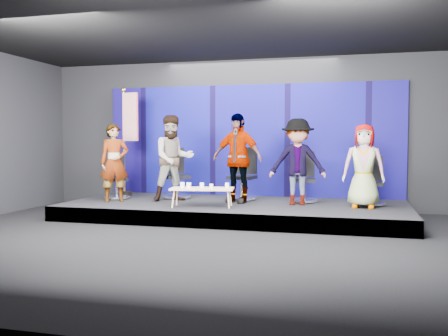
{
  "coord_description": "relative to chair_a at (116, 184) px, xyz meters",
  "views": [
    {
      "loc": [
        2.43,
        -7.53,
        1.6
      ],
      "look_at": [
        -0.21,
        2.4,
        1.03
      ],
      "focal_mm": 40.0,
      "sensor_mm": 36.0,
      "label": 1
    }
  ],
  "objects": [
    {
      "name": "mug_e",
      "position": [
        2.73,
        -0.66,
        0.09
      ],
      "size": [
        0.08,
        0.08,
        0.09
      ],
      "primitive_type": "cylinder",
      "color": "silver",
      "rests_on": "coffee_table"
    },
    {
      "name": "chair_a",
      "position": [
        0.0,
        0.0,
        0.0
      ],
      "size": [
        0.8,
        0.8,
        1.02
      ],
      "rotation": [
        0.0,
        0.0,
        0.59
      ],
      "color": "silver",
      "rests_on": "riser"
    },
    {
      "name": "mug_b",
      "position": [
        2.04,
        -0.97,
        0.09
      ],
      "size": [
        0.09,
        0.09,
        0.11
      ],
      "primitive_type": "cylinder",
      "color": "silver",
      "rests_on": "coffee_table"
    },
    {
      "name": "flag_stand",
      "position": [
        0.03,
        0.54,
        1.01
      ],
      "size": [
        0.57,
        0.34,
        2.53
      ],
      "rotation": [
        0.0,
        0.0,
        -0.23
      ],
      "color": "black",
      "rests_on": "riser"
    },
    {
      "name": "chair_d",
      "position": [
        4.11,
        0.47,
        0.02
      ],
      "size": [
        0.66,
        0.66,
        1.07
      ],
      "rotation": [
        0.0,
        0.0,
        0.09
      ],
      "color": "silver",
      "rests_on": "riser"
    },
    {
      "name": "panelist_c",
      "position": [
        2.77,
        0.01,
        0.6
      ],
      "size": [
        1.16,
        0.67,
        1.86
      ],
      "primitive_type": "imported",
      "rotation": [
        0.0,
        0.0,
        -0.21
      ],
      "color": "black",
      "rests_on": "riser"
    },
    {
      "name": "chair_c",
      "position": [
        2.78,
        0.52,
        0.04
      ],
      "size": [
        0.77,
        0.77,
        1.15
      ],
      "rotation": [
        0.0,
        0.0,
        -0.21
      ],
      "color": "silver",
      "rests_on": "riser"
    },
    {
      "name": "chair_e",
      "position": [
        5.49,
        0.32,
        -0.01
      ],
      "size": [
        0.59,
        0.59,
        1.0
      ],
      "rotation": [
        0.0,
        0.0,
        -0.05
      ],
      "color": "silver",
      "rests_on": "riser"
    },
    {
      "name": "coffee_table",
      "position": [
        2.27,
        -0.84,
        0.01
      ],
      "size": [
        1.29,
        0.71,
        0.38
      ],
      "rotation": [
        0.0,
        0.0,
        0.17
      ],
      "color": "tan",
      "rests_on": "riser"
    },
    {
      "name": "mug_a",
      "position": [
        1.88,
        -0.89,
        0.09
      ],
      "size": [
        0.09,
        0.09,
        0.11
      ],
      "primitive_type": "cylinder",
      "color": "silver",
      "rests_on": "coffee_table"
    },
    {
      "name": "panelist_d",
      "position": [
        4.03,
        -0.03,
        0.53
      ],
      "size": [
        1.18,
        0.75,
        1.74
      ],
      "primitive_type": "imported",
      "rotation": [
        0.0,
        0.0,
        0.09
      ],
      "color": "black",
      "rests_on": "riser"
    },
    {
      "name": "panelist_a",
      "position": [
        0.2,
        -0.46,
        0.49
      ],
      "size": [
        0.72,
        0.66,
        1.65
      ],
      "primitive_type": "imported",
      "rotation": [
        0.0,
        0.0,
        0.59
      ],
      "color": "black",
      "rests_on": "riser"
    },
    {
      "name": "ground",
      "position": [
        2.75,
        -2.56,
        -0.64
      ],
      "size": [
        10.0,
        10.0,
        0.0
      ],
      "primitive_type": "plane",
      "color": "black",
      "rests_on": "ground"
    },
    {
      "name": "riser",
      "position": [
        2.75,
        -0.06,
        -0.49
      ],
      "size": [
        7.0,
        3.0,
        0.3
      ],
      "primitive_type": "cube",
      "color": "black",
      "rests_on": "ground"
    },
    {
      "name": "panelist_e",
      "position": [
        5.31,
        -0.15,
        0.47
      ],
      "size": [
        0.82,
        0.55,
        1.62
      ],
      "primitive_type": "imported",
      "rotation": [
        0.0,
        0.0,
        -0.05
      ],
      "color": "black",
      "rests_on": "riser"
    },
    {
      "name": "mug_d",
      "position": [
        2.47,
        -0.88,
        0.08
      ],
      "size": [
        0.07,
        0.07,
        0.08
      ],
      "primitive_type": "cylinder",
      "color": "silver",
      "rests_on": "coffee_table"
    },
    {
      "name": "panelist_b",
      "position": [
        1.39,
        -0.07,
        0.58
      ],
      "size": [
        1.13,
        1.08,
        1.84
      ],
      "primitive_type": "imported",
      "rotation": [
        0.0,
        0.0,
        0.6
      ],
      "color": "black",
      "rests_on": "riser"
    },
    {
      "name": "mug_c",
      "position": [
        2.25,
        -0.78,
        0.09
      ],
      "size": [
        0.08,
        0.08,
        0.1
      ],
      "primitive_type": "cylinder",
      "color": "silver",
      "rests_on": "coffee_table"
    },
    {
      "name": "chair_b",
      "position": [
        1.27,
        0.42,
        0.04
      ],
      "size": [
        0.89,
        0.89,
        1.14
      ],
      "rotation": [
        0.0,
        0.0,
        0.6
      ],
      "color": "silver",
      "rests_on": "riser"
    },
    {
      "name": "room_walls",
      "position": [
        2.75,
        -2.56,
        1.79
      ],
      "size": [
        10.02,
        8.02,
        3.51
      ],
      "color": "black",
      "rests_on": "ground"
    },
    {
      "name": "backdrop",
      "position": [
        2.75,
        1.39,
        0.96
      ],
      "size": [
        7.0,
        0.08,
        2.6
      ],
      "primitive_type": "cube",
      "color": "#10064D",
      "rests_on": "riser"
    }
  ]
}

